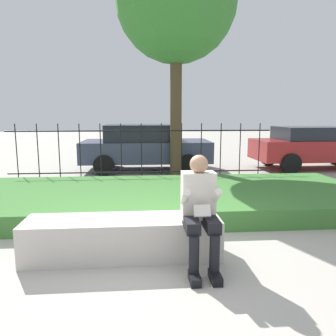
% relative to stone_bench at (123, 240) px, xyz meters
% --- Properties ---
extents(ground_plane, '(60.00, 60.00, 0.00)m').
position_rel_stone_bench_xyz_m(ground_plane, '(0.24, 0.00, -0.22)').
color(ground_plane, '#A8A399').
extents(stone_bench, '(2.36, 0.60, 0.49)m').
position_rel_stone_bench_xyz_m(stone_bench, '(0.00, 0.00, 0.00)').
color(stone_bench, beige).
rests_on(stone_bench, ground_plane).
extents(person_seated_reader, '(0.42, 0.73, 1.29)m').
position_rel_stone_bench_xyz_m(person_seated_reader, '(0.88, -0.33, 0.49)').
color(person_seated_reader, black).
rests_on(person_seated_reader, ground_plane).
extents(grass_berm, '(8.50, 2.96, 0.32)m').
position_rel_stone_bench_xyz_m(grass_berm, '(0.24, 2.18, -0.06)').
color(grass_berm, '#3D7533').
rests_on(grass_berm, ground_plane).
extents(iron_fence, '(6.50, 0.03, 1.51)m').
position_rel_stone_bench_xyz_m(iron_fence, '(0.24, 4.27, 0.57)').
color(iron_fence, black).
rests_on(iron_fence, ground_plane).
extents(car_parked_right, '(3.95, 1.88, 1.34)m').
position_rel_stone_bench_xyz_m(car_parked_right, '(5.78, 6.17, 0.50)').
color(car_parked_right, maroon).
rests_on(car_parked_right, ground_plane).
extents(car_parked_center, '(3.92, 1.99, 1.42)m').
position_rel_stone_bench_xyz_m(car_parked_center, '(0.35, 6.33, 0.53)').
color(car_parked_center, '#383D56').
rests_on(car_parked_center, ground_plane).
extents(tree_behind_fence, '(3.17, 3.17, 6.23)m').
position_rel_stone_bench_xyz_m(tree_behind_fence, '(1.20, 5.20, 4.39)').
color(tree_behind_fence, '#4C3D28').
rests_on(tree_behind_fence, ground_plane).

